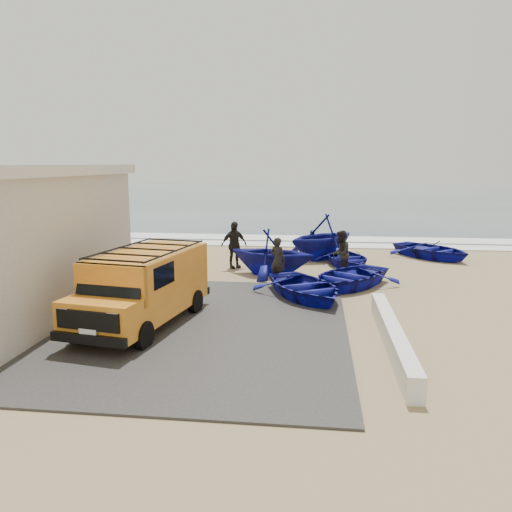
{
  "coord_description": "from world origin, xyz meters",
  "views": [
    {
      "loc": [
        3.13,
        -14.64,
        4.31
      ],
      "look_at": [
        1.11,
        2.1,
        1.2
      ],
      "focal_mm": 35.0,
      "sensor_mm": 36.0,
      "label": 1
    }
  ],
  "objects": [
    {
      "name": "slab",
      "position": [
        -2.0,
        -2.0,
        0.03
      ],
      "size": [
        12.0,
        10.0,
        0.05
      ],
      "primitive_type": "cube",
      "color": "#383533",
      "rests_on": "ground"
    },
    {
      "name": "boat_mid_right",
      "position": [
        4.48,
        6.59,
        0.34
      ],
      "size": [
        3.12,
        3.78,
        0.68
      ],
      "primitive_type": "imported",
      "rotation": [
        0.0,
        0.0,
        0.26
      ],
      "color": "navy",
      "rests_on": "ground"
    },
    {
      "name": "ground",
      "position": [
        0.0,
        0.0,
        0.0
      ],
      "size": [
        160.0,
        160.0,
        0.0
      ],
      "primitive_type": "plane",
      "color": "#9B825A"
    },
    {
      "name": "van",
      "position": [
        -1.43,
        -2.04,
        1.12
      ],
      "size": [
        2.68,
        5.09,
        2.08
      ],
      "rotation": [
        0.0,
        0.0,
        -0.17
      ],
      "color": "orange",
      "rests_on": "ground"
    },
    {
      "name": "fisherman_front",
      "position": [
        1.77,
        3.19,
        0.85
      ],
      "size": [
        0.74,
        0.65,
        1.71
      ],
      "primitive_type": "imported",
      "rotation": [
        0.0,
        0.0,
        2.67
      ],
      "color": "black",
      "rests_on": "ground"
    },
    {
      "name": "boat_mid_left",
      "position": [
        1.44,
        4.53,
        0.91
      ],
      "size": [
        4.18,
        3.87,
        1.82
      ],
      "primitive_type": "imported",
      "rotation": [
        0.0,
        0.0,
        1.27
      ],
      "color": "navy",
      "rests_on": "ground"
    },
    {
      "name": "ocean",
      "position": [
        0.0,
        56.0,
        0.0
      ],
      "size": [
        180.0,
        88.0,
        0.01
      ],
      "primitive_type": "cube",
      "color": "#385166",
      "rests_on": "ground"
    },
    {
      "name": "boat_far_right",
      "position": [
        8.5,
        8.99,
        0.4
      ],
      "size": [
        4.56,
        4.73,
        0.8
      ],
      "primitive_type": "imported",
      "rotation": [
        0.0,
        0.0,
        0.68
      ],
      "color": "navy",
      "rests_on": "ground"
    },
    {
      "name": "fisherman_middle",
      "position": [
        4.11,
        4.63,
        0.9
      ],
      "size": [
        0.9,
        1.03,
        1.8
      ],
      "primitive_type": "imported",
      "rotation": [
        0.0,
        0.0,
        -1.85
      ],
      "color": "black",
      "rests_on": "ground"
    },
    {
      "name": "boat_far_left",
      "position": [
        3.44,
        8.26,
        1.03
      ],
      "size": [
        5.14,
        5.18,
        2.07
      ],
      "primitive_type": "imported",
      "rotation": [
        0.0,
        0.0,
        -0.74
      ],
      "color": "navy",
      "rests_on": "ground"
    },
    {
      "name": "boat_near_right",
      "position": [
        4.31,
        2.86,
        0.4
      ],
      "size": [
        4.46,
        4.71,
        0.79
      ],
      "primitive_type": "imported",
      "rotation": [
        0.0,
        0.0,
        -0.62
      ],
      "color": "navy",
      "rests_on": "ground"
    },
    {
      "name": "surf_wash",
      "position": [
        0.0,
        14.5,
        0.02
      ],
      "size": [
        180.0,
        2.2,
        0.04
      ],
      "primitive_type": "cube",
      "color": "white",
      "rests_on": "ground"
    },
    {
      "name": "parapet",
      "position": [
        5.0,
        -3.0,
        0.28
      ],
      "size": [
        0.35,
        6.0,
        0.55
      ],
      "primitive_type": "cube",
      "color": "silver",
      "rests_on": "ground"
    },
    {
      "name": "surf_line",
      "position": [
        0.0,
        12.0,
        0.03
      ],
      "size": [
        180.0,
        1.6,
        0.06
      ],
      "primitive_type": "cube",
      "color": "white",
      "rests_on": "ground"
    },
    {
      "name": "boat_near_left",
      "position": [
        2.83,
        1.13,
        0.39
      ],
      "size": [
        4.18,
        4.64,
        0.79
      ],
      "primitive_type": "imported",
      "rotation": [
        0.0,
        0.0,
        0.48
      ],
      "color": "navy",
      "rests_on": "ground"
    },
    {
      "name": "fisherman_back",
      "position": [
        -0.26,
        5.69,
        0.99
      ],
      "size": [
        1.22,
        1.05,
        1.97
      ],
      "primitive_type": "imported",
      "rotation": [
        0.0,
        0.0,
        0.6
      ],
      "color": "black",
      "rests_on": "ground"
    }
  ]
}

